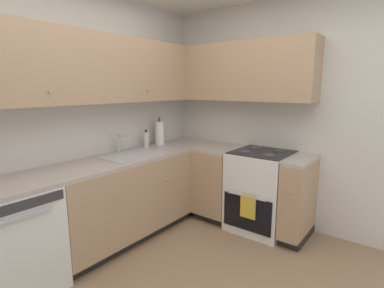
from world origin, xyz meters
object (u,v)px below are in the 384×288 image
object	(u,v)px
soap_bottle	(146,139)
paper_towel_roll	(160,133)
oven_range	(261,190)
dishwasher	(12,241)

from	to	relation	value
soap_bottle	paper_towel_roll	bearing A→B (deg)	-5.37
oven_range	soap_bottle	distance (m)	1.46
oven_range	soap_bottle	world-z (taller)	soap_bottle
dishwasher	paper_towel_roll	size ratio (longest dim) A/B	2.41
dishwasher	oven_range	world-z (taller)	oven_range
soap_bottle	paper_towel_roll	size ratio (longest dim) A/B	0.60
oven_range	dishwasher	bearing A→B (deg)	154.22
dishwasher	soap_bottle	xyz separation A→B (m)	(1.61, 0.18, 0.55)
oven_range	paper_towel_roll	xyz separation A→B (m)	(-0.35, 1.21, 0.58)
oven_range	paper_towel_roll	size ratio (longest dim) A/B	2.93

